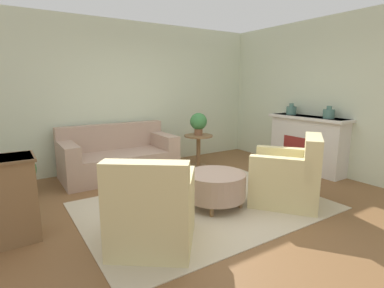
{
  "coord_description": "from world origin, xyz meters",
  "views": [
    {
      "loc": [
        -2.21,
        -3.1,
        1.62
      ],
      "look_at": [
        0.15,
        0.55,
        0.75
      ],
      "focal_mm": 28.0,
      "sensor_mm": 36.0,
      "label": 1
    }
  ],
  "objects_px": {
    "vase_mantel_near": "(291,110)",
    "potted_plant_on_side_table": "(199,122)",
    "armchair_right": "(289,178)",
    "side_table": "(198,145)",
    "armchair_left": "(153,212)",
    "ottoman_table": "(215,185)",
    "vase_mantel_far": "(329,113)",
    "potted_plant_floor": "(22,174)",
    "couch": "(119,158)"
  },
  "relations": [
    {
      "from": "vase_mantel_far",
      "to": "potted_plant_floor",
      "type": "relative_size",
      "value": 0.38
    },
    {
      "from": "ottoman_table",
      "to": "vase_mantel_near",
      "type": "height_order",
      "value": "vase_mantel_near"
    },
    {
      "from": "potted_plant_on_side_table",
      "to": "armchair_left",
      "type": "bearing_deg",
      "value": -132.72
    },
    {
      "from": "armchair_right",
      "to": "vase_mantel_near",
      "type": "bearing_deg",
      "value": 39.57
    },
    {
      "from": "armchair_left",
      "to": "ottoman_table",
      "type": "height_order",
      "value": "armchair_left"
    },
    {
      "from": "couch",
      "to": "vase_mantel_near",
      "type": "distance_m",
      "value": 3.42
    },
    {
      "from": "vase_mantel_far",
      "to": "couch",
      "type": "bearing_deg",
      "value": 146.59
    },
    {
      "from": "potted_plant_floor",
      "to": "potted_plant_on_side_table",
      "type": "bearing_deg",
      "value": -3.06
    },
    {
      "from": "vase_mantel_far",
      "to": "armchair_right",
      "type": "bearing_deg",
      "value": -162.31
    },
    {
      "from": "armchair_right",
      "to": "side_table",
      "type": "distance_m",
      "value": 2.25
    },
    {
      "from": "vase_mantel_near",
      "to": "vase_mantel_far",
      "type": "bearing_deg",
      "value": -90.0
    },
    {
      "from": "vase_mantel_far",
      "to": "potted_plant_on_side_table",
      "type": "height_order",
      "value": "vase_mantel_far"
    },
    {
      "from": "armchair_right",
      "to": "ottoman_table",
      "type": "height_order",
      "value": "armchair_right"
    },
    {
      "from": "couch",
      "to": "potted_plant_on_side_table",
      "type": "bearing_deg",
      "value": -10.43
    },
    {
      "from": "potted_plant_on_side_table",
      "to": "vase_mantel_far",
      "type": "bearing_deg",
      "value": -48.62
    },
    {
      "from": "vase_mantel_far",
      "to": "potted_plant_on_side_table",
      "type": "xyz_separation_m",
      "value": [
        -1.54,
        1.75,
        -0.23
      ]
    },
    {
      "from": "couch",
      "to": "vase_mantel_near",
      "type": "bearing_deg",
      "value": -21.86
    },
    {
      "from": "side_table",
      "to": "potted_plant_floor",
      "type": "relative_size",
      "value": 1.11
    },
    {
      "from": "armchair_left",
      "to": "potted_plant_floor",
      "type": "xyz_separation_m",
      "value": [
        -1.0,
        2.42,
        -0.06
      ]
    },
    {
      "from": "potted_plant_on_side_table",
      "to": "potted_plant_floor",
      "type": "relative_size",
      "value": 0.77
    },
    {
      "from": "side_table",
      "to": "potted_plant_on_side_table",
      "type": "height_order",
      "value": "potted_plant_on_side_table"
    },
    {
      "from": "couch",
      "to": "side_table",
      "type": "height_order",
      "value": "couch"
    },
    {
      "from": "vase_mantel_near",
      "to": "potted_plant_floor",
      "type": "relative_size",
      "value": 0.38
    },
    {
      "from": "armchair_right",
      "to": "vase_mantel_near",
      "type": "xyz_separation_m",
      "value": [
        1.57,
        1.3,
        0.76
      ]
    },
    {
      "from": "armchair_right",
      "to": "vase_mantel_far",
      "type": "height_order",
      "value": "vase_mantel_far"
    },
    {
      "from": "armchair_left",
      "to": "potted_plant_on_side_table",
      "type": "distance_m",
      "value": 3.11
    },
    {
      "from": "armchair_right",
      "to": "side_table",
      "type": "height_order",
      "value": "armchair_right"
    },
    {
      "from": "vase_mantel_near",
      "to": "potted_plant_floor",
      "type": "bearing_deg",
      "value": 166.39
    },
    {
      "from": "vase_mantel_near",
      "to": "armchair_right",
      "type": "bearing_deg",
      "value": -140.43
    },
    {
      "from": "ottoman_table",
      "to": "vase_mantel_far",
      "type": "bearing_deg",
      "value": 1.0
    },
    {
      "from": "ottoman_table",
      "to": "vase_mantel_near",
      "type": "xyz_separation_m",
      "value": [
        2.48,
        0.84,
        0.83
      ]
    },
    {
      "from": "armchair_right",
      "to": "vase_mantel_near",
      "type": "height_order",
      "value": "vase_mantel_near"
    },
    {
      "from": "side_table",
      "to": "vase_mantel_near",
      "type": "xyz_separation_m",
      "value": [
        1.54,
        -0.95,
        0.69
      ]
    },
    {
      "from": "armchair_left",
      "to": "vase_mantel_near",
      "type": "distance_m",
      "value": 3.92
    },
    {
      "from": "couch",
      "to": "side_table",
      "type": "relative_size",
      "value": 3.08
    },
    {
      "from": "armchair_left",
      "to": "potted_plant_floor",
      "type": "height_order",
      "value": "armchair_left"
    },
    {
      "from": "ottoman_table",
      "to": "vase_mantel_far",
      "type": "height_order",
      "value": "vase_mantel_far"
    },
    {
      "from": "vase_mantel_near",
      "to": "ottoman_table",
      "type": "bearing_deg",
      "value": -161.3
    },
    {
      "from": "vase_mantel_far",
      "to": "ottoman_table",
      "type": "bearing_deg",
      "value": -179.0
    },
    {
      "from": "armchair_right",
      "to": "potted_plant_on_side_table",
      "type": "xyz_separation_m",
      "value": [
        0.03,
        2.25,
        0.53
      ]
    },
    {
      "from": "couch",
      "to": "armchair_left",
      "type": "xyz_separation_m",
      "value": [
        -0.54,
        -2.54,
        0.04
      ]
    },
    {
      "from": "vase_mantel_near",
      "to": "potted_plant_floor",
      "type": "distance_m",
      "value": 4.82
    },
    {
      "from": "couch",
      "to": "potted_plant_floor",
      "type": "relative_size",
      "value": 3.44
    },
    {
      "from": "armchair_right",
      "to": "ottoman_table",
      "type": "bearing_deg",
      "value": 153.37
    },
    {
      "from": "armchair_right",
      "to": "vase_mantel_far",
      "type": "distance_m",
      "value": 1.82
    },
    {
      "from": "side_table",
      "to": "potted_plant_floor",
      "type": "distance_m",
      "value": 3.08
    },
    {
      "from": "ottoman_table",
      "to": "potted_plant_floor",
      "type": "height_order",
      "value": "potted_plant_floor"
    },
    {
      "from": "armchair_left",
      "to": "armchair_right",
      "type": "height_order",
      "value": "same"
    },
    {
      "from": "vase_mantel_near",
      "to": "potted_plant_on_side_table",
      "type": "height_order",
      "value": "vase_mantel_near"
    },
    {
      "from": "armchair_right",
      "to": "ottoman_table",
      "type": "xyz_separation_m",
      "value": [
        -0.91,
        0.46,
        -0.07
      ]
    }
  ]
}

